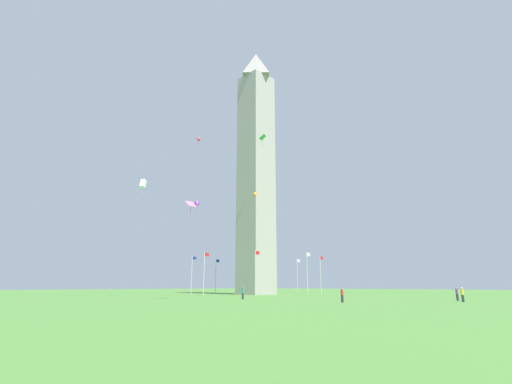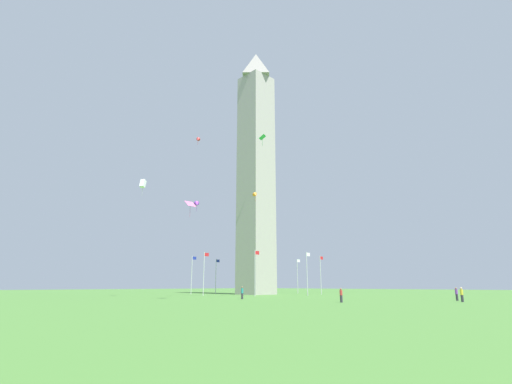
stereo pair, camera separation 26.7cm
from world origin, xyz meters
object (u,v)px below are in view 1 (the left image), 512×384
person_teal_shirt (243,293)px  kite_green_diamond (263,137)px  flagpole_sw (255,271)px  flagpole_w (307,271)px  person_purple_shirt (457,294)px  person_red_shirt (342,295)px  flagpole_e (216,274)px  flagpole_nw (321,273)px  flagpole_s (204,272)px  kite_white_box (143,183)px  kite_red_delta (198,140)px  person_yellow_shirt (462,295)px  flagpole_se (192,273)px  obelisk_monument (256,165)px  flagpole_n (297,274)px  kite_pink_diamond (191,204)px  kite_orange_delta (256,195)px  kite_purple_delta (197,204)px  flagpole_ne (257,275)px

person_teal_shirt → kite_green_diamond: (15.75, 11.45, 31.12)m
flagpole_sw → flagpole_w: (9.73, -4.03, 0.00)m
person_purple_shirt → person_red_shirt: (-14.96, 7.33, -0.02)m
flagpole_e → flagpole_nw: (9.73, -23.49, 0.00)m
flagpole_nw → person_teal_shirt: 31.74m
flagpole_s → kite_white_box: kite_white_box is taller
flagpole_sw → kite_red_delta: size_ratio=4.86×
flagpole_s → person_yellow_shirt: (5.43, -43.12, -3.58)m
flagpole_se → flagpole_w: bearing=-67.5°
flagpole_se → kite_red_delta: kite_red_delta is taller
obelisk_monument → person_yellow_shirt: 51.97m
obelisk_monument → flagpole_e: obelisk_monument is taller
flagpole_se → flagpole_sw: same height
flagpole_n → kite_pink_diamond: size_ratio=3.37×
person_purple_shirt → person_yellow_shirt: bearing=104.9°
flagpole_n → person_yellow_shirt: 48.58m
kite_orange_delta → kite_white_box: (-16.12, 12.50, 1.58)m
kite_orange_delta → flagpole_se: bearing=88.5°
flagpole_n → person_red_shirt: 47.74m
flagpole_se → person_red_shirt: flagpole_se is taller
obelisk_monument → kite_pink_diamond: size_ratio=23.96×
flagpole_se → person_teal_shirt: flagpole_se is taller
person_yellow_shirt → person_teal_shirt: bearing=45.9°
flagpole_nw → kite_pink_diamond: bearing=-172.8°
flagpole_se → kite_green_diamond: 32.55m
flagpole_e → kite_green_diamond: 34.78m
flagpole_w → person_red_shirt: size_ratio=5.06×
flagpole_nw → kite_white_box: 40.97m
person_red_shirt → kite_purple_delta: (-0.47, 28.23, 14.83)m
flagpole_w → flagpole_nw: same height
kite_purple_delta → flagpole_sw: bearing=-21.1°
flagpole_n → kite_purple_delta: kite_purple_delta is taller
flagpole_e → kite_red_delta: size_ratio=4.86×
obelisk_monument → flagpole_n: bearing=0.0°
flagpole_s → flagpole_nw: 25.43m
flagpole_e → kite_orange_delta: size_ratio=4.67×
flagpole_e → flagpole_se: same height
flagpole_e → person_yellow_shirt: (-8.34, -56.88, -3.58)m
kite_orange_delta → flagpole_ne: bearing=45.1°
flagpole_se → person_yellow_shirt: size_ratio=4.78×
flagpole_se → kite_pink_diamond: (-17.55, -24.14, 8.81)m
flagpole_e → flagpole_w: 27.52m
kite_green_diamond → kite_white_box: 26.38m
flagpole_n → kite_green_diamond: 33.98m
flagpole_s → kite_pink_diamond: kite_pink_diamond is taller
kite_red_delta → flagpole_nw: bearing=-24.9°
person_purple_shirt → flagpole_se: bearing=-5.6°
flagpole_sw → kite_purple_delta: size_ratio=4.33×
flagpole_s → person_red_shirt: (-5.82, -33.97, -3.63)m
flagpole_ne → kite_purple_delta: kite_purple_delta is taller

